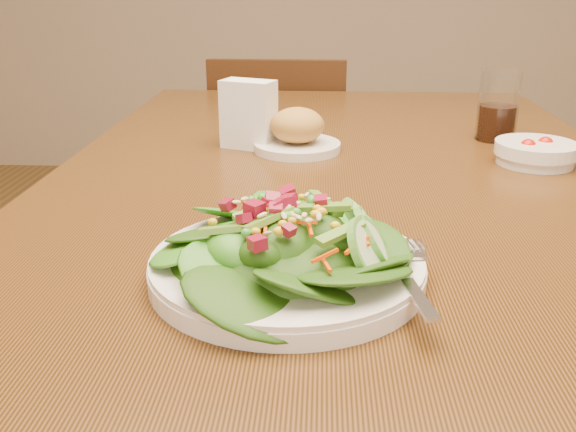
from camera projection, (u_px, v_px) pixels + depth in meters
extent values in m
cube|color=#583214|center=(347.00, 184.00, 0.98)|extent=(0.90, 1.40, 0.04)
cylinder|color=black|center=(190.00, 240.00, 1.74)|extent=(0.07, 0.07, 0.71)
cylinder|color=black|center=(482.00, 246.00, 1.70)|extent=(0.07, 0.07, 0.71)
cube|color=black|center=(282.00, 196.00, 1.97)|extent=(0.38, 0.38, 0.04)
cylinder|color=black|center=(333.00, 238.00, 2.18)|extent=(0.04, 0.04, 0.37)
cylinder|color=black|center=(238.00, 236.00, 2.20)|extent=(0.04, 0.04, 0.37)
cylinder|color=black|center=(333.00, 281.00, 1.88)|extent=(0.04, 0.04, 0.37)
cylinder|color=black|center=(223.00, 278.00, 1.90)|extent=(0.04, 0.04, 0.37)
cube|color=black|center=(277.00, 139.00, 1.72)|extent=(0.36, 0.03, 0.42)
cylinder|color=silver|center=(287.00, 270.00, 0.63)|extent=(0.27, 0.27, 0.02)
ellipsoid|color=black|center=(287.00, 243.00, 0.62)|extent=(0.18, 0.18, 0.04)
cube|color=silver|center=(409.00, 274.00, 0.60)|extent=(0.05, 0.18, 0.01)
cylinder|color=silver|center=(297.00, 147.00, 1.09)|extent=(0.15, 0.15, 0.01)
ellipsoid|color=#B88039|center=(297.00, 125.00, 1.07)|extent=(0.09, 0.09, 0.06)
cylinder|color=silver|center=(536.00, 153.00, 1.01)|extent=(0.13, 0.13, 0.04)
sphere|color=red|center=(545.00, 145.00, 1.01)|extent=(0.03, 0.03, 0.03)
sphere|color=red|center=(528.00, 147.00, 1.00)|extent=(0.03, 0.03, 0.03)
cylinder|color=silver|center=(498.00, 105.00, 1.14)|extent=(0.07, 0.07, 0.12)
cylinder|color=black|center=(496.00, 123.00, 1.15)|extent=(0.06, 0.06, 0.06)
cube|color=white|center=(249.00, 114.00, 1.09)|extent=(0.10, 0.08, 0.12)
cube|color=white|center=(248.00, 109.00, 1.09)|extent=(0.08, 0.06, 0.10)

